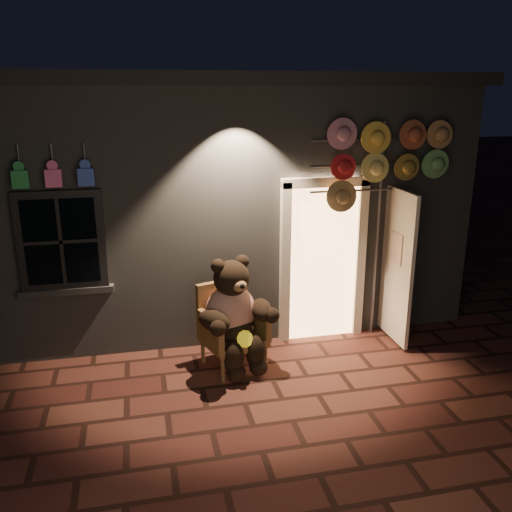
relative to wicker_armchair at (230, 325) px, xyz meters
name	(u,v)px	position (x,y,z in m)	size (l,w,h in m)	color
ground	(245,404)	(-0.01, -0.93, -0.51)	(60.00, 60.00, 0.00)	#5A2D22
shop_building	(197,184)	(0.00, 3.06, 1.22)	(7.30, 5.95, 3.51)	slate
wicker_armchair	(230,325)	(0.00, 0.00, 0.00)	(0.85, 0.82, 1.03)	brown
teddy_bear	(234,315)	(0.03, -0.13, 0.19)	(0.96, 0.89, 1.39)	red
hat_rack	(385,159)	(2.05, 0.35, 1.91)	(1.85, 0.22, 2.90)	#59595E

